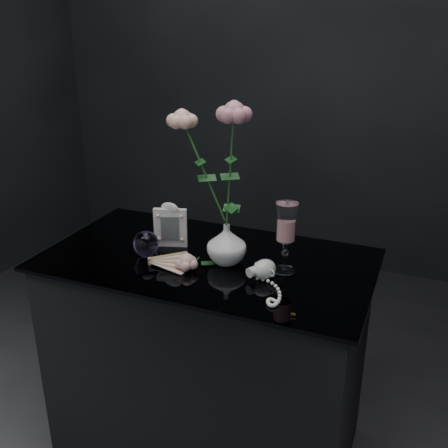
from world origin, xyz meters
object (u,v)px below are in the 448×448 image
at_px(loose_rose, 187,262).
at_px(pearl_jar, 264,268).
at_px(paperweight, 146,244).
at_px(picture_frame, 170,225).
at_px(vase, 227,244).
at_px(wine_glass, 286,238).

distance_m(loose_rose, pearl_jar, 0.24).
xyz_separation_m(paperweight, loose_rose, (0.17, -0.04, -0.02)).
distance_m(picture_frame, loose_rose, 0.20).
relative_size(vase, pearl_jar, 0.59).
bearing_deg(paperweight, pearl_jar, -0.62).
relative_size(vase, loose_rose, 0.83).
height_order(wine_glass, loose_rose, wine_glass).
xyz_separation_m(vase, loose_rose, (-0.09, -0.09, -0.04)).
bearing_deg(vase, picture_frame, 167.59).
distance_m(picture_frame, paperweight, 0.11).
relative_size(wine_glass, loose_rose, 1.43).
height_order(wine_glass, pearl_jar, wine_glass).
bearing_deg(vase, paperweight, -169.24).
height_order(picture_frame, pearl_jar, picture_frame).
distance_m(wine_glass, paperweight, 0.45).
relative_size(vase, paperweight, 1.54).
bearing_deg(picture_frame, vase, -29.90).
xyz_separation_m(vase, paperweight, (-0.26, -0.05, -0.02)).
bearing_deg(pearl_jar, wine_glass, 84.38).
xyz_separation_m(picture_frame, paperweight, (-0.04, -0.10, -0.04)).
height_order(paperweight, pearl_jar, paperweight).
height_order(vase, loose_rose, vase).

